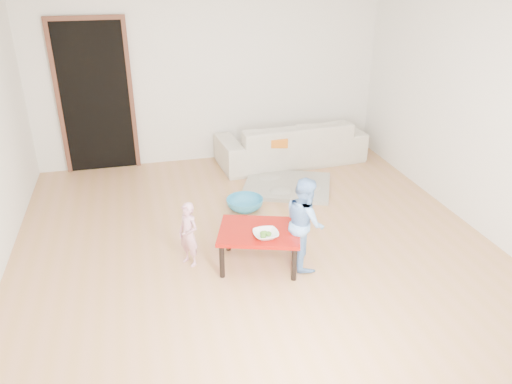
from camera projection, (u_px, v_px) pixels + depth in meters
name	position (u px, v px, depth m)	size (l,w,h in m)	color
floor	(252.00, 238.00, 5.45)	(5.00, 5.00, 0.01)	tan
back_wall	(210.00, 72.00, 7.09)	(5.00, 0.02, 2.60)	white
right_wall	(473.00, 107.00, 5.45)	(0.02, 5.00, 2.60)	white
doorway	(96.00, 98.00, 6.84)	(1.02, 0.08, 2.11)	brown
sofa	(291.00, 142.00, 7.36)	(2.14, 0.84, 0.62)	beige
cushion	(272.00, 140.00, 6.97)	(0.43, 0.38, 0.11)	orange
red_table	(260.00, 247.00, 4.91)	(0.78, 0.59, 0.39)	#910D07
bowl	(266.00, 235.00, 4.69)	(0.24, 0.24, 0.06)	white
broccoli	(266.00, 235.00, 4.69)	(0.12, 0.12, 0.06)	#2D5919
child_pink	(189.00, 234.00, 4.86)	(0.24, 0.16, 0.67)	#CF5E86
child_blue	(305.00, 222.00, 4.82)	(0.45, 0.35, 0.93)	#608BDF
basin	(245.00, 204.00, 6.05)	(0.45, 0.45, 0.14)	#3192BC
blanket	(287.00, 186.00, 6.63)	(1.11, 0.93, 0.06)	#A8A494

